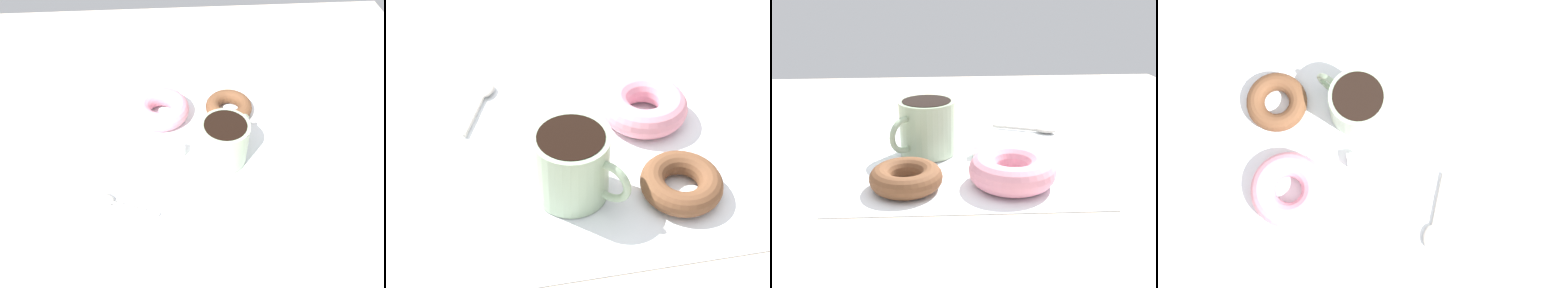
# 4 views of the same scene
# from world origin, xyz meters

# --- Properties ---
(ground_plane) EXTENTS (1.20, 1.20, 0.02)m
(ground_plane) POSITION_xyz_m (0.00, 0.00, -0.01)
(ground_plane) COLOR beige
(napkin) EXTENTS (0.37, 0.37, 0.00)m
(napkin) POSITION_xyz_m (-0.01, -0.03, 0.00)
(napkin) COLOR white
(napkin) RESTS_ON ground_plane
(coffee_cup) EXTENTS (0.10, 0.10, 0.09)m
(coffee_cup) POSITION_xyz_m (-0.06, -0.01, 0.05)
(coffee_cup) COLOR #9EB793
(coffee_cup) RESTS_ON napkin
(donut_near_cup) EXTENTS (0.12, 0.12, 0.04)m
(donut_near_cup) POSITION_xyz_m (0.05, -0.13, 0.02)
(donut_near_cup) COLOR pink
(donut_near_cup) RESTS_ON napkin
(donut_far) EXTENTS (0.10, 0.10, 0.03)m
(donut_far) POSITION_xyz_m (-0.09, -0.13, 0.02)
(donut_far) COLOR brown
(donut_far) RESTS_ON napkin
(spoon) EXTENTS (0.12, 0.06, 0.01)m
(spoon) POSITION_xyz_m (0.14, 0.08, 0.01)
(spoon) COLOR #B7B2A8
(spoon) RESTS_ON napkin
(sugar_cube) EXTENTS (0.02, 0.02, 0.02)m
(sugar_cube) POSITION_xyz_m (0.02, -0.03, 0.01)
(sugar_cube) COLOR white
(sugar_cube) RESTS_ON napkin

